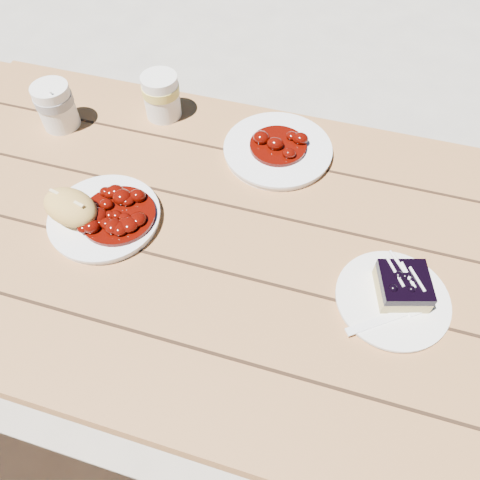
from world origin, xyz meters
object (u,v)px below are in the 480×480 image
(blueberry_cake, at_px, (403,286))
(second_cup, at_px, (162,96))
(dessert_plate, at_px, (392,299))
(coffee_cup, at_px, (56,106))
(second_plate, at_px, (278,150))
(picnic_table, at_px, (144,258))
(bread_roll, at_px, (70,207))
(main_plate, at_px, (105,218))

(blueberry_cake, distance_m, second_cup, 0.70)
(dessert_plate, xyz_separation_m, second_cup, (-0.59, 0.37, 0.05))
(dessert_plate, xyz_separation_m, coffee_cup, (-0.82, 0.27, 0.05))
(second_plate, bearing_deg, picnic_table, -133.22)
(coffee_cup, bearing_deg, second_cup, 25.19)
(bread_roll, relative_size, dessert_plate, 0.60)
(picnic_table, height_order, coffee_cup, coffee_cup)
(bread_roll, distance_m, blueberry_cake, 0.65)
(dessert_plate, distance_m, blueberry_cake, 0.03)
(main_plate, distance_m, blueberry_cake, 0.59)
(main_plate, bearing_deg, coffee_cup, 133.84)
(picnic_table, distance_m, second_cup, 0.39)
(main_plate, bearing_deg, dessert_plate, -2.22)
(bread_roll, xyz_separation_m, second_plate, (0.35, 0.31, -0.04))
(main_plate, distance_m, bread_roll, 0.07)
(main_plate, bearing_deg, blueberry_cake, -0.73)
(second_cup, bearing_deg, blueberry_cake, -30.51)
(blueberry_cake, relative_size, second_cup, 1.00)
(coffee_cup, relative_size, second_cup, 1.00)
(picnic_table, distance_m, main_plate, 0.18)
(picnic_table, xyz_separation_m, dessert_plate, (0.54, -0.05, 0.17))
(coffee_cup, bearing_deg, main_plate, -46.16)
(picnic_table, bearing_deg, main_plate, -145.38)
(blueberry_cake, bearing_deg, bread_roll, 164.64)
(dessert_plate, distance_m, second_plate, 0.43)
(blueberry_cake, relative_size, second_plate, 0.44)
(main_plate, relative_size, blueberry_cake, 2.06)
(bread_roll, bearing_deg, coffee_cup, 124.13)
(blueberry_cake, distance_m, coffee_cup, 0.86)
(picnic_table, xyz_separation_m, bread_roll, (-0.10, -0.05, 0.21))
(blueberry_cake, height_order, second_plate, blueberry_cake)
(second_cup, bearing_deg, main_plate, -88.35)
(coffee_cup, distance_m, second_cup, 0.25)
(blueberry_cake, bearing_deg, second_plate, 118.53)
(dessert_plate, height_order, second_cup, second_cup)
(picnic_table, relative_size, second_plate, 8.25)
(picnic_table, relative_size, dessert_plate, 10.01)
(dessert_plate, height_order, coffee_cup, coffee_cup)
(bread_roll, bearing_deg, picnic_table, 26.82)
(main_plate, height_order, second_plate, same)
(dessert_plate, distance_m, coffee_cup, 0.86)
(picnic_table, bearing_deg, coffee_cup, 142.20)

